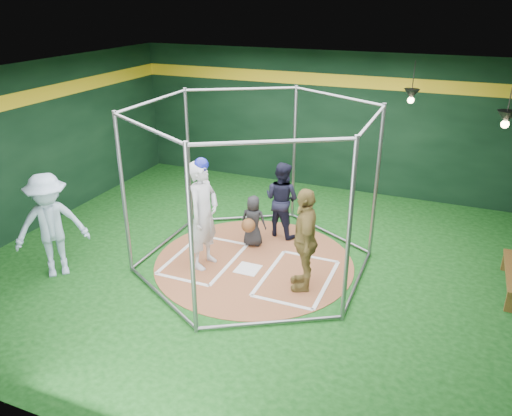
% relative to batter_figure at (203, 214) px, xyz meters
% --- Properties ---
extents(room_shell, '(10.10, 9.10, 3.53)m').
position_rel_batter_figure_xyz_m(room_shell, '(0.82, 0.44, 0.70)').
color(room_shell, '#0D3C0F').
rests_on(room_shell, ground).
extents(clay_disc, '(3.80, 3.80, 0.01)m').
position_rel_batter_figure_xyz_m(clay_disc, '(0.82, 0.43, -1.05)').
color(clay_disc, '#995937').
rests_on(clay_disc, ground).
extents(home_plate, '(0.43, 0.43, 0.01)m').
position_rel_batter_figure_xyz_m(home_plate, '(0.82, 0.13, -1.04)').
color(home_plate, white).
rests_on(home_plate, clay_disc).
extents(batter_box_left, '(1.17, 1.77, 0.01)m').
position_rel_batter_figure_xyz_m(batter_box_left, '(-0.13, 0.18, -1.04)').
color(batter_box_left, white).
rests_on(batter_box_left, clay_disc).
extents(batter_box_right, '(1.17, 1.77, 0.01)m').
position_rel_batter_figure_xyz_m(batter_box_right, '(1.77, 0.18, -1.04)').
color(batter_box_right, white).
rests_on(batter_box_right, clay_disc).
extents(batting_cage, '(4.05, 4.67, 3.00)m').
position_rel_batter_figure_xyz_m(batting_cage, '(0.82, 0.43, 0.44)').
color(batting_cage, gray).
rests_on(batting_cage, ground).
extents(pendant_lamp_near, '(0.34, 0.34, 0.90)m').
position_rel_batter_figure_xyz_m(pendant_lamp_near, '(3.02, 4.03, 1.68)').
color(pendant_lamp_near, black).
rests_on(pendant_lamp_near, room_shell).
extents(pendant_lamp_far, '(0.34, 0.34, 0.90)m').
position_rel_batter_figure_xyz_m(pendant_lamp_far, '(4.82, 2.43, 1.68)').
color(pendant_lamp_far, black).
rests_on(pendant_lamp_far, room_shell).
extents(batter_figure, '(0.55, 0.79, 2.12)m').
position_rel_batter_figure_xyz_m(batter_figure, '(0.00, 0.00, 0.00)').
color(batter_figure, silver).
rests_on(batter_figure, clay_disc).
extents(visitor_leopard, '(0.78, 1.17, 1.84)m').
position_rel_batter_figure_xyz_m(visitor_leopard, '(1.94, -0.03, -0.13)').
color(visitor_leopard, '#A88F48').
rests_on(visitor_leopard, clay_disc).
extents(catcher_figure, '(0.56, 0.59, 1.06)m').
position_rel_batter_figure_xyz_m(catcher_figure, '(0.52, 1.07, -0.52)').
color(catcher_figure, black).
rests_on(catcher_figure, clay_disc).
extents(umpire, '(0.91, 0.78, 1.61)m').
position_rel_batter_figure_xyz_m(umpire, '(0.89, 1.76, -0.24)').
color(umpire, black).
rests_on(umpire, clay_disc).
extents(bystander_blue, '(1.40, 1.40, 1.94)m').
position_rel_batter_figure_xyz_m(bystander_blue, '(-2.36, -1.31, -0.09)').
color(bystander_blue, '#A5C1DA').
rests_on(bystander_blue, ground).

